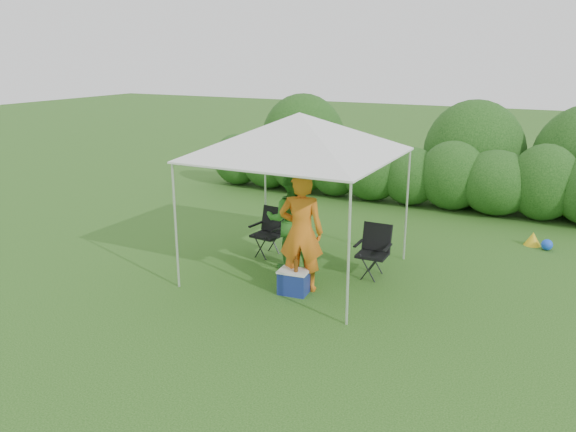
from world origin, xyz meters
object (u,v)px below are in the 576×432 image
at_px(chair_right, 374,247).
at_px(woman, 291,220).
at_px(chair_left, 270,229).
at_px(man, 301,232).
at_px(cooler, 294,282).
at_px(canopy, 299,135).

distance_m(chair_right, woman, 1.55).
bearing_deg(chair_left, man, -36.76).
bearing_deg(woman, man, 103.85).
distance_m(chair_right, cooler, 1.65).
distance_m(canopy, chair_right, 2.35).
xyz_separation_m(man, cooler, (-0.03, -0.21, -0.79)).
relative_size(woman, cooler, 3.56).
height_order(canopy, woman, canopy).
bearing_deg(chair_right, man, -128.60).
relative_size(canopy, chair_left, 3.35).
bearing_deg(cooler, chair_left, 124.55).
distance_m(canopy, woman, 1.57).
distance_m(chair_left, woman, 0.91).
height_order(man, cooler, man).
height_order(chair_right, cooler, chair_right).
xyz_separation_m(canopy, chair_left, (-0.90, 0.58, -1.94)).
bearing_deg(cooler, man, 76.65).
xyz_separation_m(woman, cooler, (0.55, -1.00, -0.71)).
height_order(chair_left, cooler, chair_left).
xyz_separation_m(man, woman, (-0.58, 0.79, -0.08)).
height_order(woman, cooler, woman).
relative_size(canopy, chair_right, 3.38).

